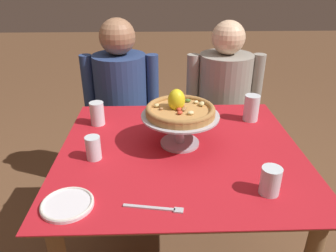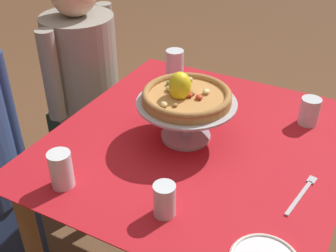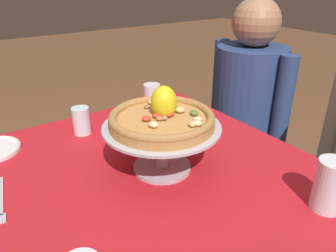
{
  "view_description": "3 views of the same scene",
  "coord_description": "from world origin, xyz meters",
  "px_view_note": "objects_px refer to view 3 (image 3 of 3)",
  "views": [
    {
      "loc": [
        -0.1,
        -1.24,
        1.49
      ],
      "look_at": [
        -0.05,
        0.09,
        0.82
      ],
      "focal_mm": 34.45,
      "sensor_mm": 36.0,
      "label": 1
    },
    {
      "loc": [
        -1.13,
        -0.47,
        1.61
      ],
      "look_at": [
        -0.01,
        0.12,
        0.78
      ],
      "focal_mm": 45.01,
      "sensor_mm": 36.0,
      "label": 2
    },
    {
      "loc": [
        0.7,
        -0.41,
        1.3
      ],
      "look_at": [
        -0.06,
        0.11,
        0.86
      ],
      "focal_mm": 34.36,
      "sensor_mm": 36.0,
      "label": 3
    }
  ],
  "objects_px": {
    "dinner_fork": "(1,201)",
    "diner_left": "(245,120)",
    "pizza": "(162,117)",
    "water_glass_side_left": "(82,122)",
    "water_glass_back_left": "(152,99)",
    "water_glass_back_right": "(329,188)",
    "pizza_stand": "(162,140)"
  },
  "relations": [
    {
      "from": "water_glass_side_left",
      "to": "dinner_fork",
      "type": "bearing_deg",
      "value": -51.1
    },
    {
      "from": "pizza_stand",
      "to": "dinner_fork",
      "type": "distance_m",
      "value": 0.46
    },
    {
      "from": "dinner_fork",
      "to": "diner_left",
      "type": "distance_m",
      "value": 1.23
    },
    {
      "from": "water_glass_back_right",
      "to": "dinner_fork",
      "type": "distance_m",
      "value": 0.84
    },
    {
      "from": "water_glass_side_left",
      "to": "diner_left",
      "type": "height_order",
      "value": "diner_left"
    },
    {
      "from": "pizza",
      "to": "water_glass_side_left",
      "type": "relative_size",
      "value": 2.98
    },
    {
      "from": "water_glass_side_left",
      "to": "diner_left",
      "type": "bearing_deg",
      "value": 88.28
    },
    {
      "from": "water_glass_back_left",
      "to": "dinner_fork",
      "type": "distance_m",
      "value": 0.73
    },
    {
      "from": "dinner_fork",
      "to": "water_glass_back_right",
      "type": "bearing_deg",
      "value": 54.0
    },
    {
      "from": "water_glass_back_right",
      "to": "water_glass_side_left",
      "type": "bearing_deg",
      "value": -154.95
    },
    {
      "from": "dinner_fork",
      "to": "water_glass_back_left",
      "type": "bearing_deg",
      "value": 114.54
    },
    {
      "from": "pizza_stand",
      "to": "dinner_fork",
      "type": "relative_size",
      "value": 1.68
    },
    {
      "from": "dinner_fork",
      "to": "diner_left",
      "type": "xyz_separation_m",
      "value": [
        -0.24,
        1.2,
        -0.17
      ]
    },
    {
      "from": "dinner_fork",
      "to": "diner_left",
      "type": "bearing_deg",
      "value": 101.24
    },
    {
      "from": "pizza_stand",
      "to": "water_glass_side_left",
      "type": "relative_size",
      "value": 3.38
    },
    {
      "from": "water_glass_back_left",
      "to": "water_glass_side_left",
      "type": "distance_m",
      "value": 0.33
    },
    {
      "from": "pizza_stand",
      "to": "water_glass_back_right",
      "type": "relative_size",
      "value": 2.51
    },
    {
      "from": "water_glass_back_right",
      "to": "water_glass_back_left",
      "type": "xyz_separation_m",
      "value": [
        -0.8,
        -0.02,
        -0.01
      ]
    },
    {
      "from": "water_glass_back_left",
      "to": "diner_left",
      "type": "distance_m",
      "value": 0.58
    },
    {
      "from": "water_glass_back_right",
      "to": "pizza_stand",
      "type": "bearing_deg",
      "value": -148.07
    },
    {
      "from": "water_glass_back_right",
      "to": "dinner_fork",
      "type": "xyz_separation_m",
      "value": [
        -0.5,
        -0.68,
        -0.06
      ]
    },
    {
      "from": "pizza_stand",
      "to": "water_glass_side_left",
      "type": "distance_m",
      "value": 0.39
    },
    {
      "from": "dinner_fork",
      "to": "pizza_stand",
      "type": "bearing_deg",
      "value": 76.47
    },
    {
      "from": "water_glass_back_left",
      "to": "pizza",
      "type": "bearing_deg",
      "value": -28.2
    },
    {
      "from": "water_glass_back_left",
      "to": "diner_left",
      "type": "relative_size",
      "value": 0.1
    },
    {
      "from": "pizza",
      "to": "water_glass_back_right",
      "type": "height_order",
      "value": "pizza"
    },
    {
      "from": "pizza",
      "to": "water_glass_back_left",
      "type": "relative_size",
      "value": 2.56
    },
    {
      "from": "pizza_stand",
      "to": "water_glass_side_left",
      "type": "xyz_separation_m",
      "value": [
        -0.37,
        -0.11,
        -0.06
      ]
    },
    {
      "from": "water_glass_back_right",
      "to": "diner_left",
      "type": "bearing_deg",
      "value": 144.93
    },
    {
      "from": "water_glass_back_right",
      "to": "water_glass_back_left",
      "type": "distance_m",
      "value": 0.8
    },
    {
      "from": "water_glass_side_left",
      "to": "pizza_stand",
      "type": "bearing_deg",
      "value": 16.86
    },
    {
      "from": "water_glass_side_left",
      "to": "dinner_fork",
      "type": "height_order",
      "value": "water_glass_side_left"
    }
  ]
}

